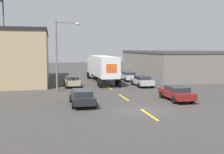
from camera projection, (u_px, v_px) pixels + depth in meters
ground_plane at (142, 110)px, 22.25m from camera, size 160.00×160.00×0.00m
road_centerline at (124, 97)px, 27.92m from camera, size 0.20×18.57×0.01m
warehouse_left at (3, 57)px, 40.59m from camera, size 12.77×18.74×7.37m
warehouse_right at (177, 63)px, 49.04m from camera, size 14.19×21.79×4.56m
semi_truck at (101, 66)px, 40.72m from camera, size 2.73×13.84×3.81m
parked_car_right_far at (128, 76)px, 42.69m from camera, size 1.98×4.74×1.34m
parked_car_left_far at (72, 81)px, 36.03m from camera, size 1.98×4.74×1.34m
parked_car_right_mid at (142, 81)px, 36.23m from camera, size 1.98×4.74×1.34m
parked_car_left_near at (82, 97)px, 24.13m from camera, size 1.98×4.74×1.34m
parked_car_right_near at (176, 93)px, 26.30m from camera, size 1.98×4.74×1.34m
street_lamp at (59, 51)px, 31.67m from camera, size 2.80×0.32×7.92m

